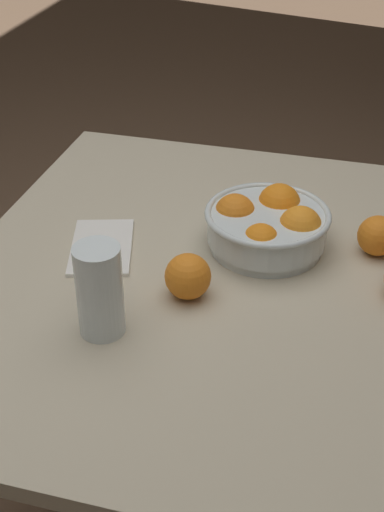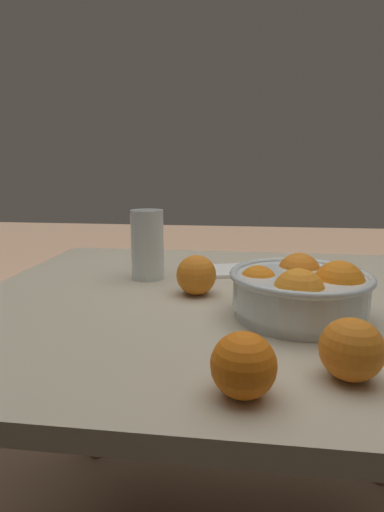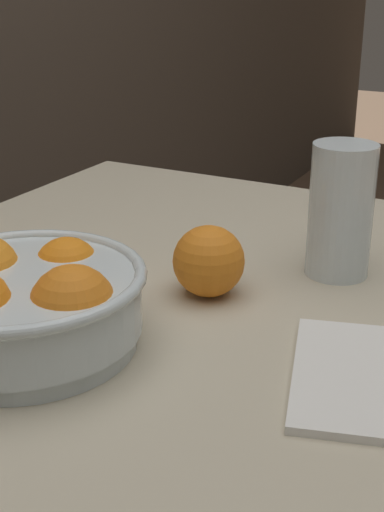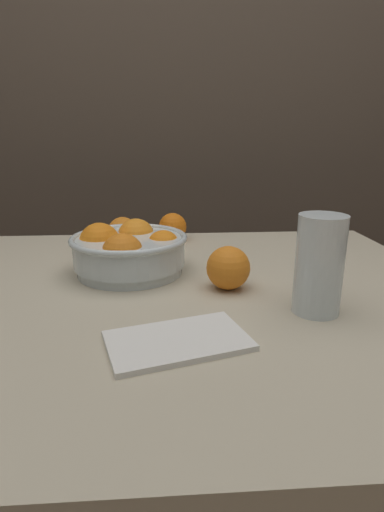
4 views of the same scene
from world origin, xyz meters
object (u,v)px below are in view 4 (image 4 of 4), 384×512
Objects in this scene: orange_loose_near_bowl at (173,227)px; orange_loose_aside at (228,268)px; juice_glass at (319,269)px; fruit_bowl at (129,250)px; orange_loose_front at (123,232)px.

orange_loose_aside is (0.09, -0.36, 0.00)m from orange_loose_near_bowl.
juice_glass is 0.51m from orange_loose_near_bowl.
fruit_bowl reaches higher than orange_loose_front.
juice_glass is 0.54m from orange_loose_front.
orange_loose_near_bowl is 0.98× the size of orange_loose_front.
juice_glass is 0.17m from orange_loose_aside.
juice_glass is 2.13× the size of orange_loose_near_bowl.
orange_loose_front is 0.37m from orange_loose_aside.
orange_loose_front is at bearing 129.78° from juice_glass.
juice_glass reaches higher than orange_loose_aside.
fruit_bowl is 3.12× the size of orange_loose_front.
juice_glass reaches higher than fruit_bowl.
fruit_bowl is at bearing -110.41° from orange_loose_near_bowl.
orange_loose_front is (-0.13, -0.05, 0.00)m from orange_loose_near_bowl.
juice_glass is at bearing -34.22° from fruit_bowl.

